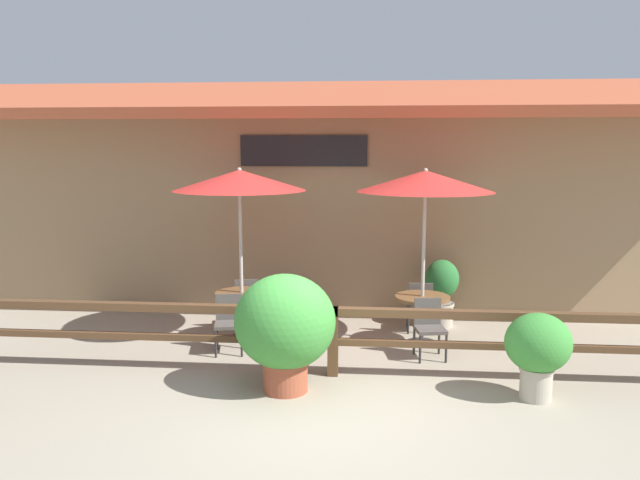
# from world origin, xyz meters

# --- Properties ---
(ground_plane) EXTENTS (60.00, 60.00, 0.00)m
(ground_plane) POSITION_xyz_m (0.00, 0.00, 0.00)
(ground_plane) COLOR #9E937F
(building_facade) EXTENTS (14.28, 1.49, 4.23)m
(building_facade) POSITION_xyz_m (-0.00, 4.10, 2.17)
(building_facade) COLOR #997A56
(building_facade) RESTS_ON ground
(patio_railing) EXTENTS (10.40, 0.14, 0.95)m
(patio_railing) POSITION_xyz_m (0.00, 1.05, 0.70)
(patio_railing) COLOR brown
(patio_railing) RESTS_ON ground
(patio_umbrella_near) EXTENTS (2.09, 2.09, 2.76)m
(patio_umbrella_near) POSITION_xyz_m (-1.57, 2.53, 2.56)
(patio_umbrella_near) COLOR #B7B2A8
(patio_umbrella_near) RESTS_ON ground
(dining_table_near) EXTENTS (0.86, 0.86, 0.77)m
(dining_table_near) POSITION_xyz_m (-1.57, 2.53, 0.61)
(dining_table_near) COLOR brown
(dining_table_near) RESTS_ON ground
(chair_near_streetside) EXTENTS (0.49, 0.49, 0.87)m
(chair_near_streetside) POSITION_xyz_m (-1.63, 1.89, 0.49)
(chair_near_streetside) COLOR #514C47
(chair_near_streetside) RESTS_ON ground
(chair_near_wallside) EXTENTS (0.51, 0.51, 0.87)m
(chair_near_wallside) POSITION_xyz_m (-1.63, 3.17, 0.49)
(chair_near_wallside) COLOR #514C47
(chair_near_wallside) RESTS_ON ground
(patio_umbrella_middle) EXTENTS (2.09, 2.09, 2.76)m
(patio_umbrella_middle) POSITION_xyz_m (1.30, 2.53, 2.56)
(patio_umbrella_middle) COLOR #B7B2A8
(patio_umbrella_middle) RESTS_ON ground
(dining_table_middle) EXTENTS (0.86, 0.86, 0.77)m
(dining_table_middle) POSITION_xyz_m (1.30, 2.53, 0.61)
(dining_table_middle) COLOR brown
(dining_table_middle) RESTS_ON ground
(chair_middle_streetside) EXTENTS (0.48, 0.48, 0.87)m
(chair_middle_streetside) POSITION_xyz_m (1.36, 1.91, 0.49)
(chair_middle_streetside) COLOR #514C47
(chair_middle_streetside) RESTS_ON ground
(chair_middle_wallside) EXTENTS (0.42, 0.42, 0.87)m
(chair_middle_wallside) POSITION_xyz_m (1.31, 3.16, 0.49)
(chair_middle_wallside) COLOR #514C47
(chair_middle_wallside) RESTS_ON ground
(potted_plant_corner_fern) EXTENTS (1.28, 1.15, 1.51)m
(potted_plant_corner_fern) POSITION_xyz_m (-0.57, 0.46, 0.86)
(potted_plant_corner_fern) COLOR #9E4C33
(potted_plant_corner_fern) RESTS_ON ground
(potted_plant_entrance_palm) EXTENTS (0.80, 0.72, 1.09)m
(potted_plant_entrance_palm) POSITION_xyz_m (2.55, 0.47, 0.65)
(potted_plant_entrance_palm) COLOR #B7AD99
(potted_plant_entrance_palm) RESTS_ON ground
(potted_plant_broad_leaf) EXTENTS (0.58, 0.52, 1.16)m
(potted_plant_broad_leaf) POSITION_xyz_m (1.70, 3.55, 0.66)
(potted_plant_broad_leaf) COLOR #B7AD99
(potted_plant_broad_leaf) RESTS_ON ground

